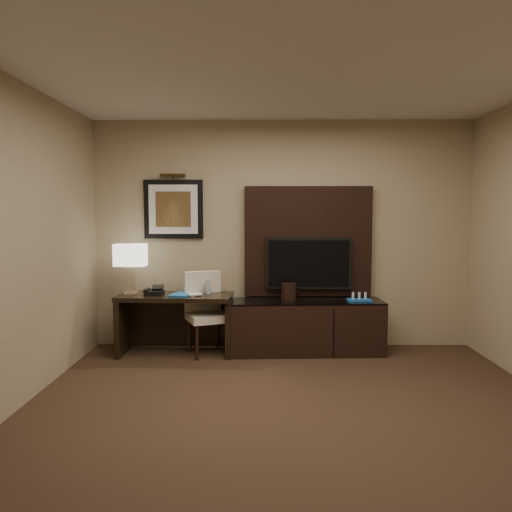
{
  "coord_description": "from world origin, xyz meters",
  "views": [
    {
      "loc": [
        -0.26,
        -3.48,
        1.61
      ],
      "look_at": [
        -0.31,
        1.8,
        1.15
      ],
      "focal_mm": 35.0,
      "sensor_mm": 36.0,
      "label": 1
    }
  ],
  "objects_px": {
    "credenza": "(305,327)",
    "table_lamp": "(131,271)",
    "tv": "(308,263)",
    "desk_phone": "(154,291)",
    "ice_bucket": "(289,292)",
    "desk_chair": "(207,316)",
    "desk": "(176,324)",
    "water_bottle": "(208,287)",
    "minibar_tray": "(359,297)"
  },
  "relations": [
    {
      "from": "desk",
      "to": "tv",
      "type": "bearing_deg",
      "value": 11.71
    },
    {
      "from": "desk",
      "to": "desk_phone",
      "type": "bearing_deg",
      "value": -167.45
    },
    {
      "from": "desk_chair",
      "to": "desk_phone",
      "type": "xyz_separation_m",
      "value": [
        -0.59,
        -0.01,
        0.29
      ]
    },
    {
      "from": "desk_chair",
      "to": "table_lamp",
      "type": "xyz_separation_m",
      "value": [
        -0.88,
        0.08,
        0.51
      ]
    },
    {
      "from": "credenza",
      "to": "water_bottle",
      "type": "bearing_deg",
      "value": 176.8
    },
    {
      "from": "credenza",
      "to": "desk_chair",
      "type": "xyz_separation_m",
      "value": [
        -1.11,
        -0.08,
        0.14
      ]
    },
    {
      "from": "credenza",
      "to": "water_bottle",
      "type": "xyz_separation_m",
      "value": [
        -1.11,
        0.01,
        0.46
      ]
    },
    {
      "from": "ice_bucket",
      "to": "desk_phone",
      "type": "bearing_deg",
      "value": -175.99
    },
    {
      "from": "table_lamp",
      "to": "ice_bucket",
      "type": "distance_m",
      "value": 1.82
    },
    {
      "from": "desk",
      "to": "desk_phone",
      "type": "distance_m",
      "value": 0.46
    },
    {
      "from": "credenza",
      "to": "table_lamp",
      "type": "distance_m",
      "value": 2.1
    },
    {
      "from": "credenza",
      "to": "desk_phone",
      "type": "relative_size",
      "value": 8.84
    },
    {
      "from": "desk",
      "to": "desk_chair",
      "type": "bearing_deg",
      "value": -1.86
    },
    {
      "from": "table_lamp",
      "to": "desk_phone",
      "type": "distance_m",
      "value": 0.37
    },
    {
      "from": "desk_phone",
      "to": "tv",
      "type": "bearing_deg",
      "value": 8.7
    },
    {
      "from": "credenza",
      "to": "desk",
      "type": "bearing_deg",
      "value": 179.43
    },
    {
      "from": "desk",
      "to": "ice_bucket",
      "type": "xyz_separation_m",
      "value": [
        1.29,
        0.07,
        0.37
      ]
    },
    {
      "from": "desk_chair",
      "to": "credenza",
      "type": "bearing_deg",
      "value": -18.33
    },
    {
      "from": "desk",
      "to": "table_lamp",
      "type": "bearing_deg",
      "value": 176.98
    },
    {
      "from": "credenza",
      "to": "ice_bucket",
      "type": "distance_m",
      "value": 0.45
    },
    {
      "from": "desk_phone",
      "to": "table_lamp",
      "type": "bearing_deg",
      "value": 161.86
    },
    {
      "from": "credenza",
      "to": "water_bottle",
      "type": "distance_m",
      "value": 1.2
    },
    {
      "from": "desk",
      "to": "table_lamp",
      "type": "relative_size",
      "value": 2.39
    },
    {
      "from": "desk",
      "to": "credenza",
      "type": "height_order",
      "value": "desk"
    },
    {
      "from": "credenza",
      "to": "desk_phone",
      "type": "xyz_separation_m",
      "value": [
        -1.71,
        -0.09,
        0.43
      ]
    },
    {
      "from": "credenza",
      "to": "ice_bucket",
      "type": "height_order",
      "value": "ice_bucket"
    },
    {
      "from": "water_bottle",
      "to": "tv",
      "type": "bearing_deg",
      "value": 8.65
    },
    {
      "from": "tv",
      "to": "ice_bucket",
      "type": "bearing_deg",
      "value": -143.8
    },
    {
      "from": "table_lamp",
      "to": "desk_phone",
      "type": "xyz_separation_m",
      "value": [
        0.29,
        -0.09,
        -0.22
      ]
    },
    {
      "from": "desk_chair",
      "to": "desk_phone",
      "type": "relative_size",
      "value": 4.42
    },
    {
      "from": "desk_chair",
      "to": "minibar_tray",
      "type": "distance_m",
      "value": 1.74
    },
    {
      "from": "credenza",
      "to": "table_lamp",
      "type": "relative_size",
      "value": 3.31
    },
    {
      "from": "credenza",
      "to": "table_lamp",
      "type": "xyz_separation_m",
      "value": [
        -1.99,
        0.0,
        0.65
      ]
    },
    {
      "from": "credenza",
      "to": "desk_chair",
      "type": "height_order",
      "value": "desk_chair"
    },
    {
      "from": "table_lamp",
      "to": "credenza",
      "type": "bearing_deg",
      "value": -0.07
    },
    {
      "from": "water_bottle",
      "to": "table_lamp",
      "type": "bearing_deg",
      "value": -179.29
    },
    {
      "from": "tv",
      "to": "water_bottle",
      "type": "xyz_separation_m",
      "value": [
        -1.16,
        -0.18,
        -0.25
      ]
    },
    {
      "from": "water_bottle",
      "to": "ice_bucket",
      "type": "relative_size",
      "value": 0.83
    },
    {
      "from": "desk",
      "to": "ice_bucket",
      "type": "bearing_deg",
      "value": 5.77
    },
    {
      "from": "tv",
      "to": "desk_phone",
      "type": "height_order",
      "value": "tv"
    },
    {
      "from": "water_bottle",
      "to": "minibar_tray",
      "type": "xyz_separation_m",
      "value": [
        1.72,
        -0.04,
        -0.11
      ]
    },
    {
      "from": "ice_bucket",
      "to": "table_lamp",
      "type": "bearing_deg",
      "value": -179.53
    },
    {
      "from": "tv",
      "to": "table_lamp",
      "type": "distance_m",
      "value": 2.05
    },
    {
      "from": "desk_chair",
      "to": "water_bottle",
      "type": "distance_m",
      "value": 0.34
    },
    {
      "from": "credenza",
      "to": "tv",
      "type": "bearing_deg",
      "value": 72.83
    },
    {
      "from": "credenza",
      "to": "minibar_tray",
      "type": "height_order",
      "value": "minibar_tray"
    },
    {
      "from": "desk_phone",
      "to": "minibar_tray",
      "type": "relative_size",
      "value": 0.74
    },
    {
      "from": "tv",
      "to": "ice_bucket",
      "type": "height_order",
      "value": "tv"
    },
    {
      "from": "ice_bucket",
      "to": "minibar_tray",
      "type": "height_order",
      "value": "ice_bucket"
    },
    {
      "from": "tv",
      "to": "table_lamp",
      "type": "relative_size",
      "value": 1.87
    }
  ]
}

